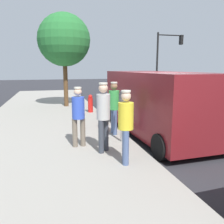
{
  "coord_description": "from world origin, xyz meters",
  "views": [
    {
      "loc": [
        3.34,
        7.02,
        2.3
      ],
      "look_at": [
        1.65,
        0.7,
        1.05
      ],
      "focal_mm": 37.51,
      "sensor_mm": 36.0,
      "label": 1
    }
  ],
  "objects_px": {
    "parking_meter_near": "(122,107)",
    "traffic_light_corner": "(166,53)",
    "pedestrian_in_blue": "(78,113)",
    "pedestrian_in_yellow": "(126,122)",
    "pedestrian_in_gray": "(103,113)",
    "parked_van": "(157,102)",
    "fire_hydrant": "(90,104)",
    "street_tree": "(64,40)",
    "pedestrian_in_green": "(114,105)"
  },
  "relations": [
    {
      "from": "pedestrian_in_blue",
      "to": "street_tree",
      "type": "height_order",
      "value": "street_tree"
    },
    {
      "from": "pedestrian_in_blue",
      "to": "pedestrian_in_green",
      "type": "bearing_deg",
      "value": -143.48
    },
    {
      "from": "pedestrian_in_blue",
      "to": "fire_hydrant",
      "type": "relative_size",
      "value": 1.9
    },
    {
      "from": "traffic_light_corner",
      "to": "street_tree",
      "type": "xyz_separation_m",
      "value": [
        9.0,
        5.53,
        0.22
      ]
    },
    {
      "from": "pedestrian_in_green",
      "to": "pedestrian_in_blue",
      "type": "xyz_separation_m",
      "value": [
        1.26,
        0.93,
        -0.04
      ]
    },
    {
      "from": "pedestrian_in_gray",
      "to": "parked_van",
      "type": "xyz_separation_m",
      "value": [
        -2.21,
        -1.54,
        -0.02
      ]
    },
    {
      "from": "pedestrian_in_blue",
      "to": "street_tree",
      "type": "xyz_separation_m",
      "value": [
        -0.17,
        -7.06,
        2.65
      ]
    },
    {
      "from": "pedestrian_in_gray",
      "to": "street_tree",
      "type": "distance_m",
      "value": 8.07
    },
    {
      "from": "fire_hydrant",
      "to": "street_tree",
      "type": "bearing_deg",
      "value": -65.13
    },
    {
      "from": "pedestrian_in_gray",
      "to": "parked_van",
      "type": "bearing_deg",
      "value": -145.06
    },
    {
      "from": "parked_van",
      "to": "street_tree",
      "type": "xyz_separation_m",
      "value": [
        2.6,
        -6.1,
        2.58
      ]
    },
    {
      "from": "parked_van",
      "to": "pedestrian_in_green",
      "type": "bearing_deg",
      "value": 0.9
    },
    {
      "from": "pedestrian_in_gray",
      "to": "traffic_light_corner",
      "type": "distance_m",
      "value": 15.91
    },
    {
      "from": "pedestrian_in_green",
      "to": "pedestrian_in_yellow",
      "type": "bearing_deg",
      "value": 80.78
    },
    {
      "from": "pedestrian_in_yellow",
      "to": "street_tree",
      "type": "distance_m",
      "value": 8.92
    },
    {
      "from": "pedestrian_in_yellow",
      "to": "fire_hydrant",
      "type": "xyz_separation_m",
      "value": [
        -0.29,
        -6.33,
        -0.53
      ]
    },
    {
      "from": "parking_meter_near",
      "to": "pedestrian_in_gray",
      "type": "height_order",
      "value": "pedestrian_in_gray"
    },
    {
      "from": "parking_meter_near",
      "to": "pedestrian_in_blue",
      "type": "bearing_deg",
      "value": 4.24
    },
    {
      "from": "pedestrian_in_blue",
      "to": "traffic_light_corner",
      "type": "xyz_separation_m",
      "value": [
        -9.17,
        -12.58,
        2.43
      ]
    },
    {
      "from": "pedestrian_in_blue",
      "to": "parked_van",
      "type": "bearing_deg",
      "value": -160.95
    },
    {
      "from": "pedestrian_in_yellow",
      "to": "traffic_light_corner",
      "type": "bearing_deg",
      "value": -120.61
    },
    {
      "from": "pedestrian_in_green",
      "to": "street_tree",
      "type": "bearing_deg",
      "value": -79.89
    },
    {
      "from": "street_tree",
      "to": "fire_hydrant",
      "type": "bearing_deg",
      "value": 114.87
    },
    {
      "from": "pedestrian_in_blue",
      "to": "traffic_light_corner",
      "type": "relative_size",
      "value": 0.32
    },
    {
      "from": "pedestrian_in_blue",
      "to": "street_tree",
      "type": "relative_size",
      "value": 0.33
    },
    {
      "from": "parking_meter_near",
      "to": "parked_van",
      "type": "bearing_deg",
      "value": -150.11
    },
    {
      "from": "pedestrian_in_gray",
      "to": "pedestrian_in_blue",
      "type": "xyz_separation_m",
      "value": [
        0.56,
        -0.59,
        -0.1
      ]
    },
    {
      "from": "parking_meter_near",
      "to": "street_tree",
      "type": "bearing_deg",
      "value": -81.01
    },
    {
      "from": "parking_meter_near",
      "to": "traffic_light_corner",
      "type": "bearing_deg",
      "value": -122.31
    },
    {
      "from": "parking_meter_near",
      "to": "fire_hydrant",
      "type": "height_order",
      "value": "parking_meter_near"
    },
    {
      "from": "pedestrian_in_yellow",
      "to": "traffic_light_corner",
      "type": "relative_size",
      "value": 0.32
    },
    {
      "from": "pedestrian_in_yellow",
      "to": "street_tree",
      "type": "xyz_separation_m",
      "value": [
        0.71,
        -8.49,
        2.64
      ]
    },
    {
      "from": "pedestrian_in_gray",
      "to": "street_tree",
      "type": "relative_size",
      "value": 0.36
    },
    {
      "from": "pedestrian_in_blue",
      "to": "street_tree",
      "type": "distance_m",
      "value": 7.54
    },
    {
      "from": "pedestrian_in_blue",
      "to": "parked_van",
      "type": "xyz_separation_m",
      "value": [
        -2.77,
        -0.96,
        0.07
      ]
    },
    {
      "from": "parked_van",
      "to": "street_tree",
      "type": "relative_size",
      "value": 1.05
    },
    {
      "from": "parked_van",
      "to": "pedestrian_in_blue",
      "type": "bearing_deg",
      "value": 19.05
    },
    {
      "from": "parking_meter_near",
      "to": "pedestrian_in_blue",
      "type": "height_order",
      "value": "pedestrian_in_blue"
    },
    {
      "from": "parking_meter_near",
      "to": "parked_van",
      "type": "xyz_separation_m",
      "value": [
        -1.5,
        -0.86,
        -0.03
      ]
    },
    {
      "from": "parked_van",
      "to": "traffic_light_corner",
      "type": "height_order",
      "value": "traffic_light_corner"
    },
    {
      "from": "parking_meter_near",
      "to": "pedestrian_in_yellow",
      "type": "bearing_deg",
      "value": 75.56
    },
    {
      "from": "pedestrian_in_blue",
      "to": "parking_meter_near",
      "type": "bearing_deg",
      "value": -175.76
    },
    {
      "from": "pedestrian_in_blue",
      "to": "traffic_light_corner",
      "type": "height_order",
      "value": "traffic_light_corner"
    },
    {
      "from": "pedestrian_in_yellow",
      "to": "pedestrian_in_gray",
      "type": "distance_m",
      "value": 0.9
    },
    {
      "from": "street_tree",
      "to": "traffic_light_corner",
      "type": "bearing_deg",
      "value": -148.44
    },
    {
      "from": "pedestrian_in_yellow",
      "to": "parked_van",
      "type": "bearing_deg",
      "value": -128.41
    },
    {
      "from": "pedestrian_in_blue",
      "to": "pedestrian_in_yellow",
      "type": "bearing_deg",
      "value": 121.47
    },
    {
      "from": "parked_van",
      "to": "street_tree",
      "type": "distance_m",
      "value": 7.12
    },
    {
      "from": "pedestrian_in_yellow",
      "to": "pedestrian_in_blue",
      "type": "bearing_deg",
      "value": -58.53
    },
    {
      "from": "fire_hydrant",
      "to": "pedestrian_in_green",
      "type": "bearing_deg",
      "value": 91.32
    }
  ]
}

